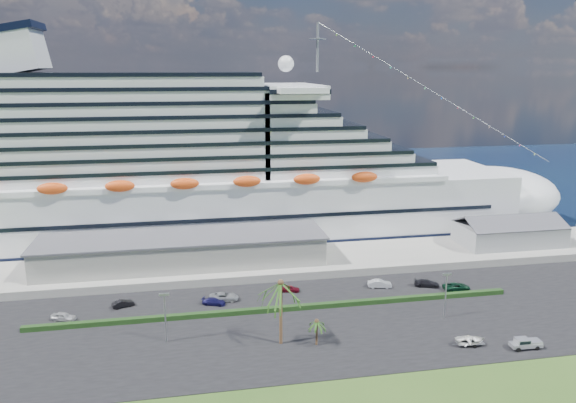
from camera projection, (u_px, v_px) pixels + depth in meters
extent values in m
plane|color=#2B4C19|center=(348.00, 350.00, 87.77)|extent=(420.00, 420.00, 0.00)
cube|color=black|center=(330.00, 320.00, 98.26)|extent=(140.00, 38.00, 0.12)
cube|color=gray|center=(297.00, 261.00, 125.78)|extent=(240.00, 20.00, 1.80)
cube|color=black|center=(249.00, 184.00, 211.98)|extent=(420.00, 160.00, 0.02)
cube|color=silver|center=(202.00, 208.00, 143.44)|extent=(160.00, 30.00, 16.00)
ellipsoid|color=silver|center=(488.00, 195.00, 157.91)|extent=(40.00, 30.00, 16.00)
cube|color=black|center=(203.00, 234.00, 145.02)|extent=(164.00, 30.60, 2.40)
cube|color=silver|center=(149.00, 124.00, 136.23)|extent=(128.00, 26.00, 24.80)
cube|color=silver|center=(289.00, 91.00, 140.71)|extent=(14.00, 38.00, 3.20)
cube|color=silver|center=(17.00, 50.00, 127.11)|extent=(11.58, 14.00, 11.58)
cylinder|color=gray|center=(317.00, 47.00, 139.54)|extent=(0.70, 0.70, 12.00)
ellipsoid|color=#DE4914|center=(185.00, 184.00, 125.33)|extent=(90.00, 2.40, 2.60)
ellipsoid|color=#DE4914|center=(184.00, 161.00, 155.53)|extent=(90.00, 2.40, 2.60)
cube|color=black|center=(201.00, 205.00, 143.25)|extent=(144.00, 30.40, 0.90)
cube|color=gray|center=(183.00, 251.00, 120.35)|extent=(60.00, 14.00, 6.00)
cube|color=#4C4C54|center=(182.00, 237.00, 119.62)|extent=(61.00, 15.00, 0.40)
cube|color=gray|center=(509.00, 234.00, 134.42)|extent=(24.00, 12.00, 4.80)
cube|color=#4C4C54|center=(518.00, 223.00, 130.71)|extent=(24.00, 6.31, 2.74)
cube|color=#4C4C54|center=(504.00, 216.00, 136.44)|extent=(24.00, 6.31, 2.74)
cube|color=black|center=(280.00, 309.00, 101.47)|extent=(88.00, 1.10, 0.90)
cylinder|color=gray|center=(165.00, 319.00, 89.39)|extent=(0.24, 0.24, 8.00)
cube|color=gray|center=(164.00, 295.00, 88.43)|extent=(1.60, 0.35, 0.35)
cylinder|color=gray|center=(446.00, 296.00, 98.07)|extent=(0.24, 0.24, 8.00)
cube|color=gray|center=(447.00, 274.00, 97.11)|extent=(1.60, 0.35, 0.35)
cylinder|color=#47301E|center=(281.00, 314.00, 88.56)|extent=(0.54, 0.54, 10.50)
sphere|color=#47301E|center=(281.00, 282.00, 87.33)|extent=(0.98, 0.98, 0.98)
cylinder|color=#47301E|center=(317.00, 333.00, 88.85)|extent=(0.35, 0.35, 4.20)
sphere|color=#47301E|center=(317.00, 321.00, 88.36)|extent=(0.73, 0.73, 0.73)
imported|color=#B9B9BB|center=(63.00, 317.00, 97.66)|extent=(4.59, 3.07, 1.45)
imported|color=black|center=(123.00, 304.00, 103.20)|extent=(4.24, 2.69, 1.32)
imported|color=#9A9DA2|center=(224.00, 297.00, 105.98)|extent=(5.74, 3.08, 1.53)
imported|color=#17164D|center=(214.00, 302.00, 104.16)|extent=(4.71, 3.21, 1.27)
imported|color=maroon|center=(290.00, 289.00, 110.23)|extent=(4.07, 2.40, 1.30)
imported|color=silver|center=(380.00, 284.00, 112.34)|extent=(4.98, 2.63, 1.56)
imported|color=black|center=(456.00, 287.00, 110.90)|extent=(5.46, 2.71, 1.49)
imported|color=black|center=(427.00, 283.00, 112.85)|extent=(5.32, 3.56, 1.43)
cylinder|color=black|center=(519.00, 350.00, 86.87)|extent=(0.74, 0.28, 0.73)
cylinder|color=black|center=(512.00, 345.00, 88.52)|extent=(0.74, 0.28, 0.73)
cylinder|color=black|center=(537.00, 348.00, 87.45)|extent=(0.74, 0.28, 0.73)
cylinder|color=black|center=(530.00, 343.00, 89.10)|extent=(0.74, 0.28, 0.73)
cube|color=silver|center=(526.00, 344.00, 87.94)|extent=(4.98, 2.02, 0.64)
cube|color=silver|center=(533.00, 342.00, 88.09)|extent=(2.25, 1.86, 0.50)
cube|color=silver|center=(522.00, 341.00, 87.67)|extent=(2.07, 1.81, 0.86)
cube|color=black|center=(522.00, 341.00, 87.65)|extent=(1.89, 1.85, 0.50)
cube|color=silver|center=(514.00, 345.00, 87.52)|extent=(0.89, 1.76, 0.32)
cube|color=gray|center=(470.00, 343.00, 88.79)|extent=(4.39, 1.91, 0.11)
cylinder|color=gray|center=(459.00, 344.00, 88.44)|extent=(2.05, 0.23, 0.07)
cylinder|color=black|center=(475.00, 346.00, 88.11)|extent=(0.61, 0.25, 0.60)
cylinder|color=black|center=(470.00, 341.00, 89.71)|extent=(0.61, 0.25, 0.60)
imported|color=white|center=(470.00, 340.00, 88.67)|extent=(4.96, 3.73, 0.98)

